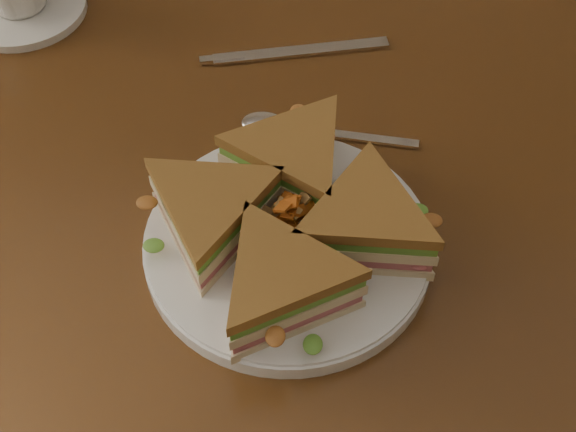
{
  "coord_description": "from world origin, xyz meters",
  "views": [
    {
      "loc": [
        0.08,
        -0.5,
        1.35
      ],
      "look_at": [
        0.0,
        -0.07,
        0.8
      ],
      "focal_mm": 50.0,
      "sensor_mm": 36.0,
      "label": 1
    }
  ],
  "objects": [
    {
      "name": "plate",
      "position": [
        0.0,
        -0.07,
        0.76
      ],
      "size": [
        0.26,
        0.26,
        0.02
      ],
      "primitive_type": "cylinder",
      "color": "white",
      "rests_on": "table"
    },
    {
      "name": "spoon",
      "position": [
        -0.03,
        0.08,
        0.75
      ],
      "size": [
        0.18,
        0.03,
        0.01
      ],
      "rotation": [
        0.0,
        0.0,
        0.01
      ],
      "color": "silver",
      "rests_on": "table"
    },
    {
      "name": "table",
      "position": [
        0.0,
        0.0,
        0.65
      ],
      "size": [
        1.2,
        0.8,
        0.75
      ],
      "color": "#381F0C",
      "rests_on": "ground"
    },
    {
      "name": "crisps_mound",
      "position": [
        0.0,
        -0.07,
        0.79
      ],
      "size": [
        0.09,
        0.09,
        0.05
      ],
      "primitive_type": null,
      "color": "#C25A18",
      "rests_on": "plate"
    },
    {
      "name": "knife",
      "position": [
        -0.05,
        0.2,
        0.75
      ],
      "size": [
        0.21,
        0.08,
        0.0
      ],
      "rotation": [
        0.0,
        0.0,
        0.33
      ],
      "color": "silver",
      "rests_on": "table"
    },
    {
      "name": "saucer",
      "position": [
        -0.37,
        0.21,
        0.76
      ],
      "size": [
        0.15,
        0.15,
        0.01
      ],
      "primitive_type": "cylinder",
      "color": "white",
      "rests_on": "table"
    },
    {
      "name": "sandwich_wedges",
      "position": [
        0.0,
        -0.07,
        0.8
      ],
      "size": [
        0.29,
        0.29,
        0.06
      ],
      "color": "beige",
      "rests_on": "plate"
    }
  ]
}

